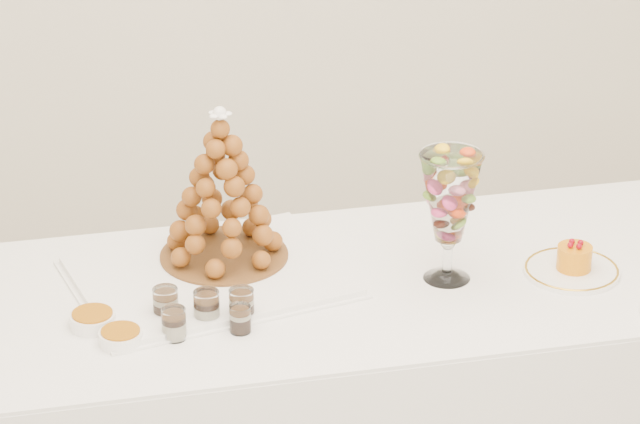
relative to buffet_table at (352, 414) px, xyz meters
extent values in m
cube|color=white|center=(0.00, 0.00, 0.00)|extent=(1.93, 0.87, 0.71)
cube|color=white|center=(0.00, 0.00, 0.35)|extent=(1.92, 0.86, 0.01)
cube|color=white|center=(-0.32, 0.06, 0.37)|extent=(0.68, 0.58, 0.02)
cylinder|color=white|center=(0.22, -0.02, 0.37)|extent=(0.11, 0.11, 0.02)
cylinder|color=white|center=(0.22, -0.02, 0.41)|extent=(0.02, 0.02, 0.07)
sphere|color=white|center=(0.22, -0.02, 0.45)|extent=(0.04, 0.04, 0.04)
cylinder|color=white|center=(0.51, -0.04, 0.36)|extent=(0.22, 0.22, 0.01)
cylinder|color=white|center=(-0.43, -0.10, 0.40)|extent=(0.06, 0.06, 0.08)
cylinder|color=white|center=(-0.35, -0.13, 0.40)|extent=(0.07, 0.07, 0.08)
cylinder|color=white|center=(-0.27, -0.13, 0.40)|extent=(0.07, 0.07, 0.07)
cylinder|color=white|center=(-0.42, -0.19, 0.39)|extent=(0.06, 0.06, 0.07)
cylinder|color=white|center=(-0.28, -0.18, 0.39)|extent=(0.05, 0.05, 0.06)
cylinder|color=white|center=(-0.59, -0.11, 0.37)|extent=(0.10, 0.10, 0.03)
cylinder|color=white|center=(-0.54, -0.19, 0.37)|extent=(0.09, 0.09, 0.03)
cylinder|color=brown|center=(-0.28, 0.14, 0.38)|extent=(0.30, 0.30, 0.01)
cone|color=brown|center=(-0.28, 0.14, 0.57)|extent=(0.25, 0.25, 0.36)
sphere|color=white|center=(-0.28, 0.14, 0.74)|extent=(0.04, 0.04, 0.04)
cylinder|color=orange|center=(0.51, -0.04, 0.40)|extent=(0.08, 0.08, 0.06)
sphere|color=maroon|center=(0.53, -0.03, 0.43)|extent=(0.01, 0.01, 0.01)
sphere|color=maroon|center=(0.51, -0.02, 0.43)|extent=(0.01, 0.01, 0.01)
sphere|color=maroon|center=(0.50, -0.04, 0.43)|extent=(0.01, 0.01, 0.01)
sphere|color=maroon|center=(0.52, -0.05, 0.43)|extent=(0.01, 0.01, 0.01)
camera|label=1|loc=(-0.57, -3.00, 2.02)|focal=85.00mm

